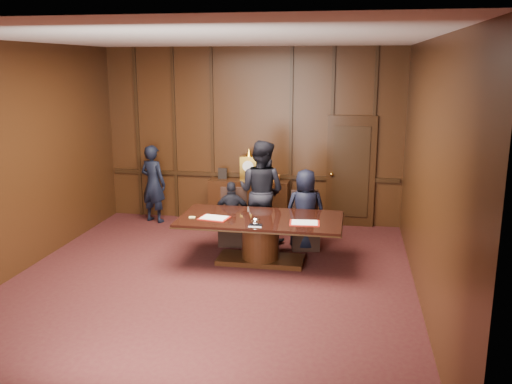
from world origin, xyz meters
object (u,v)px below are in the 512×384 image
at_px(signatory_left, 232,213).
at_px(signatory_right, 305,210).
at_px(conference_table, 261,232).
at_px(witness_right, 261,192).
at_px(sideboard, 249,200).
at_px(witness_left, 153,184).

height_order(signatory_left, signatory_right, signatory_right).
height_order(conference_table, witness_right, witness_right).
relative_size(signatory_left, witness_right, 0.62).
bearing_deg(sideboard, conference_table, -74.39).
relative_size(conference_table, signatory_right, 1.85).
bearing_deg(signatory_left, conference_table, 117.25).
xyz_separation_m(witness_left, witness_right, (2.37, -0.85, 0.13)).
xyz_separation_m(conference_table, signatory_left, (-0.65, 0.80, 0.07)).
height_order(signatory_right, witness_left, witness_left).
height_order(sideboard, conference_table, sideboard).
bearing_deg(signatory_right, conference_table, 39.79).
distance_m(conference_table, witness_right, 1.19).
relative_size(conference_table, witness_right, 1.41).
relative_size(signatory_left, signatory_right, 0.81).
xyz_separation_m(sideboard, signatory_left, (-0.05, -1.36, 0.09)).
relative_size(sideboard, signatory_left, 1.39).
bearing_deg(sideboard, witness_right, -68.01).
distance_m(conference_table, signatory_right, 1.05).
xyz_separation_m(conference_table, signatory_right, (0.65, 0.80, 0.20)).
xyz_separation_m(signatory_left, witness_right, (0.47, 0.30, 0.35)).
bearing_deg(sideboard, signatory_left, -91.96).
distance_m(signatory_left, witness_right, 0.66).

